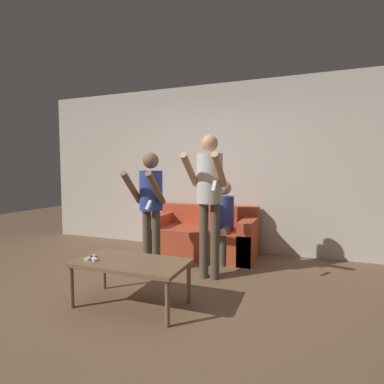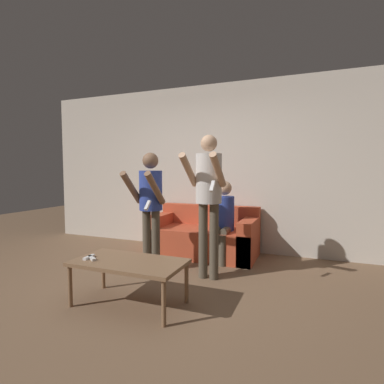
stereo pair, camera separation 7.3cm
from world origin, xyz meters
TOP-DOWN VIEW (x-y plane):
  - ground_plane at (0.00, 0.00)m, footprint 14.00×14.00m
  - wall_back at (0.00, 2.14)m, footprint 6.40×0.06m
  - couch at (-0.02, 1.70)m, footprint 1.62×0.81m
  - person_standing_left at (-0.41, 0.75)m, footprint 0.41×0.58m
  - person_standing_right at (0.37, 0.75)m, footprint 0.43×0.61m
  - person_seated at (0.34, 1.53)m, footprint 0.28×0.52m
  - coffee_table at (-0.12, -0.20)m, footprint 1.08×0.57m
  - remote_near at (-0.48, -0.30)m, footprint 0.15×0.11m
  - remote_far at (-0.53, -0.28)m, footprint 0.05×0.15m

SIDE VIEW (x-z plane):
  - ground_plane at x=0.00m, z-range 0.00..0.00m
  - couch at x=-0.02m, z-range -0.10..0.64m
  - coffee_table at x=-0.12m, z-range 0.18..0.61m
  - remote_near at x=-0.48m, z-range 0.44..0.46m
  - remote_far at x=-0.53m, z-range 0.44..0.46m
  - person_seated at x=0.34m, z-range 0.05..1.20m
  - person_standing_left at x=-0.41m, z-range 0.17..1.70m
  - person_standing_right at x=0.37m, z-range 0.21..1.93m
  - wall_back at x=0.00m, z-range 0.00..2.70m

